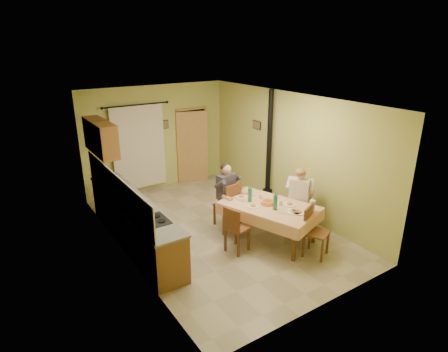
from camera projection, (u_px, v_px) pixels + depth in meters
floor at (217, 229)px, 8.15m from camera, size 4.00×6.00×0.01m
room_shell at (216, 149)px, 7.53m from camera, size 4.04×6.04×2.82m
kitchen_run at (134, 222)px, 7.42m from camera, size 0.64×3.64×1.56m
upper_cabinets at (100, 137)px, 7.88m from camera, size 0.35×1.40×0.70m
curtain at (139, 147)px, 9.71m from camera, size 1.70×0.07×2.22m
doorway at (193, 146)px, 10.62m from camera, size 0.96×0.27×2.15m
dining_table at (269, 222)px, 7.63m from camera, size 1.68×2.16×0.76m
tableware at (275, 203)px, 7.43m from camera, size 1.00×1.47×0.33m
chair_far at (228, 213)px, 8.24m from camera, size 0.52×0.52×1.02m
chair_near at (315, 241)px, 7.07m from camera, size 0.55×0.55×0.98m
chair_right at (298, 217)px, 8.05m from camera, size 0.60×0.60×0.99m
chair_left at (237, 237)px, 7.22m from camera, size 0.47×0.47×0.94m
man_far at (227, 188)px, 8.05m from camera, size 0.62×0.52×1.39m
man_right at (300, 192)px, 7.83m from camera, size 0.64×0.65×1.39m
stove_flue at (268, 162)px, 9.26m from camera, size 0.24×0.24×2.80m
picture_back at (165, 124)px, 10.01m from camera, size 0.19×0.03×0.23m
picture_right at (257, 125)px, 9.48m from camera, size 0.03×0.31×0.21m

